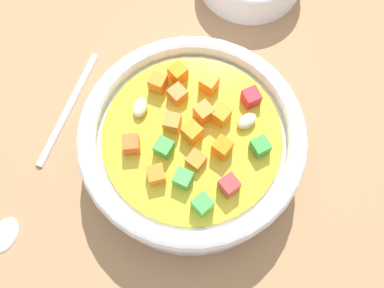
{
  "coord_description": "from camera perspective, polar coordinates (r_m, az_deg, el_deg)",
  "views": [
    {
      "loc": [
        6.95,
        -12.69,
        40.71
      ],
      "look_at": [
        0.0,
        0.0,
        2.54
      ],
      "focal_mm": 40.38,
      "sensor_mm": 36.0,
      "label": 1
    }
  ],
  "objects": [
    {
      "name": "soup_bowl_main",
      "position": [
        0.4,
        0.01,
        0.26
      ],
      "size": [
        20.74,
        20.74,
        6.34
      ],
      "color": "white",
      "rests_on": "ground_plane"
    },
    {
      "name": "ground_plane",
      "position": [
        0.44,
        0.0,
        -1.63
      ],
      "size": [
        140.0,
        140.0,
        2.0
      ],
      "primitive_type": "cube",
      "color": "#9E754F"
    },
    {
      "name": "spoon",
      "position": [
        0.45,
        -19.68,
        -2.64
      ],
      "size": [
        5.12,
        22.42,
        0.89
      ],
      "rotation": [
        0.0,
        0.0,
        4.87
      ],
      "color": "silver",
      "rests_on": "ground_plane"
    }
  ]
}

